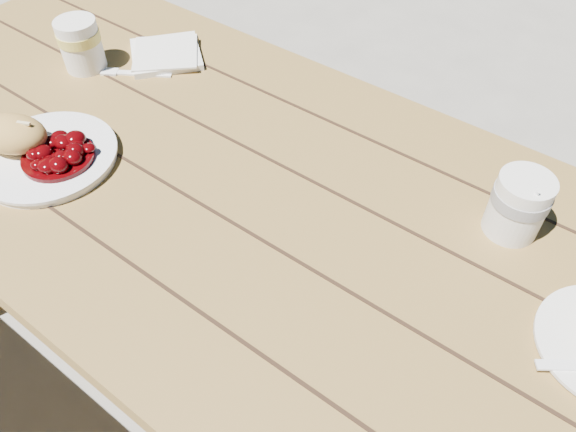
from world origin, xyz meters
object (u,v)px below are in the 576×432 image
Objects in this scene: picnic_table at (279,262)px; main_plate at (48,158)px; coffee_cup at (518,205)px; bread_roll at (12,134)px; second_cup at (81,45)px.

picnic_table is 0.47m from main_plate.
bread_roll is at bearing -155.03° from coffee_cup.
picnic_table is 15.46× the size of bread_roll.
coffee_cup is at bearing 6.41° from second_cup.
second_cup is (-0.19, 0.25, 0.05)m from main_plate.
bread_roll is 1.18× the size of second_cup.
second_cup is (-0.93, -0.10, 0.00)m from coffee_cup.
picnic_table is at bearing -151.34° from coffee_cup.
main_plate is 2.26× the size of second_cup.
second_cup is (-0.14, 0.27, 0.01)m from bread_roll.
bread_roll is 1.18× the size of coffee_cup.
second_cup reaches higher than main_plate.
picnic_table is 0.64m from second_cup.
coffee_cup is (0.34, 0.18, 0.22)m from picnic_table.
bread_roll is (-0.46, -0.19, 0.21)m from picnic_table.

